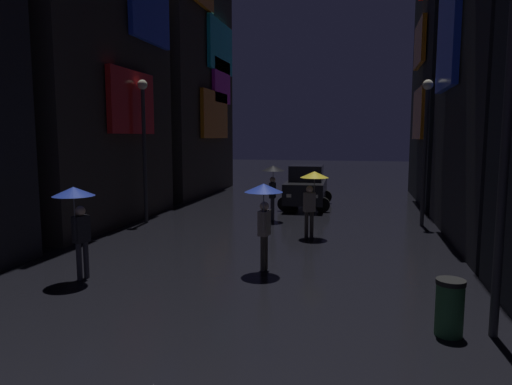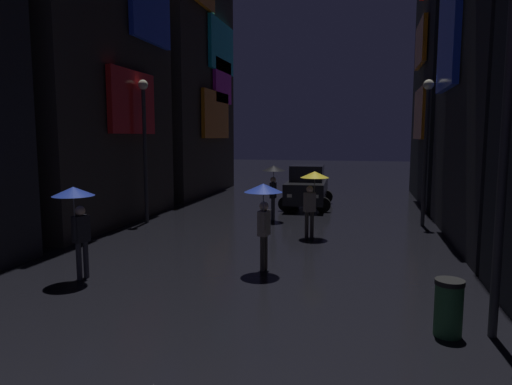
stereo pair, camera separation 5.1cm
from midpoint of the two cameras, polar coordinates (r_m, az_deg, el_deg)
building_left_mid at (r=18.82m, az=-21.60°, el=18.95°), size 4.25×7.83×14.50m
building_left_far at (r=26.91m, az=-9.64°, el=15.18°), size 4.25×8.55×14.17m
building_right_far at (r=25.27m, az=24.95°, el=18.06°), size 4.25×8.17×16.66m
pedestrian_far_right_blue at (r=10.72m, az=1.08°, el=-1.24°), size 0.90×0.90×2.12m
pedestrian_midstreet_centre_black at (r=17.41m, az=2.28°, el=1.92°), size 0.90×0.90×2.12m
pedestrian_foreground_left_blue at (r=10.79m, az=-21.46°, el=-1.67°), size 0.90×0.90×2.12m
pedestrian_near_crossing_yellow at (r=14.49m, az=7.24°, el=0.85°), size 0.90×0.90×2.12m
car_distant at (r=20.94m, az=6.47°, el=0.70°), size 2.37×4.21×1.92m
streetlamp_left_far at (r=17.35m, az=-13.69°, el=7.14°), size 0.36×0.36×5.26m
streetlamp_right_far at (r=17.37m, az=20.60°, el=6.78°), size 0.36×0.36×5.19m
streetlamp_right_near at (r=8.01m, az=29.04°, el=9.10°), size 0.36×0.36×5.83m
trash_bin at (r=8.19m, az=23.10°, el=-13.09°), size 0.46×0.46×0.93m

